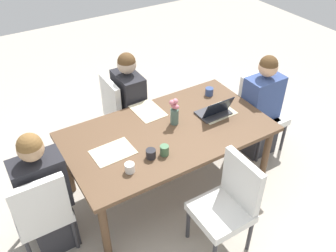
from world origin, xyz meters
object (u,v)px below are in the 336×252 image
(coffee_mug_near_left, at_px, (164,150))
(person_head_left_left_mid, at_px, (260,111))
(flower_vase, at_px, (174,112))
(coffee_mug_centre_right, at_px, (151,154))
(dining_table, at_px, (168,136))
(person_near_left_far, at_px, (130,108))
(coffee_mug_centre_left, at_px, (130,168))
(chair_far_right_near, at_px, (229,202))
(person_head_right_left_near, at_px, (45,199))
(laptop_head_left_left_mid, at_px, (215,111))
(chair_near_left_far, at_px, (122,110))
(chair_head_right_left_near, at_px, (41,210))
(chair_head_left_left_mid, at_px, (259,108))
(coffee_mug_near_right, at_px, (209,92))

(coffee_mug_near_left, bearing_deg, person_head_left_left_mid, -169.34)
(flower_vase, bearing_deg, coffee_mug_near_left, 47.13)
(coffee_mug_centre_right, bearing_deg, dining_table, -142.46)
(dining_table, relative_size, person_near_left_far, 1.61)
(coffee_mug_centre_left, bearing_deg, flower_vase, -150.75)
(coffee_mug_centre_left, bearing_deg, chair_far_right_near, 140.21)
(person_head_right_left_near, relative_size, person_near_left_far, 1.00)
(coffee_mug_centre_right, bearing_deg, chair_far_right_near, 124.50)
(laptop_head_left_left_mid, bearing_deg, dining_table, -2.94)
(chair_far_right_near, relative_size, coffee_mug_centre_right, 10.41)
(person_head_right_left_near, xyz_separation_m, chair_near_left_far, (-1.12, -0.89, -0.03))
(dining_table, bearing_deg, chair_far_right_near, 95.52)
(coffee_mug_near_left, bearing_deg, flower_vase, -132.87)
(laptop_head_left_left_mid, bearing_deg, person_head_right_left_near, 0.26)
(person_head_right_left_near, distance_m, person_near_left_far, 1.45)
(coffee_mug_near_left, bearing_deg, person_near_left_far, -100.12)
(person_head_right_left_near, distance_m, person_head_left_left_mid, 2.39)
(coffee_mug_centre_right, bearing_deg, coffee_mug_centre_left, 14.54)
(chair_head_right_left_near, relative_size, person_near_left_far, 0.75)
(dining_table, height_order, chair_head_right_left_near, chair_head_right_left_near)
(chair_near_left_far, xyz_separation_m, coffee_mug_centre_right, (0.23, 1.10, 0.27))
(chair_near_left_far, relative_size, coffee_mug_centre_left, 11.00)
(chair_head_right_left_near, bearing_deg, coffee_mug_near_left, 171.24)
(chair_head_right_left_near, bearing_deg, chair_head_left_left_mid, -176.08)
(chair_head_right_left_near, xyz_separation_m, person_near_left_far, (-1.25, -0.90, 0.03))
(person_head_right_left_near, height_order, person_head_left_left_mid, same)
(chair_near_left_far, xyz_separation_m, coffee_mug_near_right, (-0.79, 0.55, 0.27))
(person_head_right_left_near, bearing_deg, person_near_left_far, -145.26)
(chair_head_right_left_near, xyz_separation_m, person_head_left_left_mid, (-2.45, -0.10, 0.03))
(person_near_left_far, relative_size, coffee_mug_near_right, 13.87)
(chair_near_left_far, distance_m, coffee_mug_near_left, 1.17)
(chair_near_left_far, relative_size, coffee_mug_centre_right, 10.41)
(person_head_left_left_mid, bearing_deg, chair_head_left_left_mid, -128.76)
(person_head_left_left_mid, relative_size, chair_far_right_near, 1.33)
(chair_head_left_left_mid, bearing_deg, chair_near_left_far, -30.68)
(person_near_left_far, xyz_separation_m, coffee_mug_near_right, (-0.71, 0.49, 0.25))
(chair_head_right_left_near, xyz_separation_m, coffee_mug_near_left, (-1.06, 0.16, 0.28))
(person_head_right_left_near, distance_m, coffee_mug_centre_right, 0.94)
(dining_table, height_order, coffee_mug_centre_left, coffee_mug_centre_left)
(dining_table, distance_m, person_head_right_left_near, 1.22)
(dining_table, bearing_deg, chair_near_left_far, -84.16)
(person_head_left_left_mid, relative_size, coffee_mug_centre_left, 14.61)
(coffee_mug_near_left, bearing_deg, chair_head_right_left_near, -8.76)
(dining_table, relative_size, coffee_mug_centre_right, 22.24)
(coffee_mug_centre_right, bearing_deg, person_near_left_far, -106.53)
(person_near_left_far, relative_size, coffee_mug_centre_right, 13.82)
(person_head_right_left_near, relative_size, flower_vase, 4.34)
(chair_far_right_near, bearing_deg, flower_vase, -91.85)
(person_head_right_left_near, distance_m, chair_near_left_far, 1.43)
(person_head_left_left_mid, height_order, laptop_head_left_left_mid, person_head_left_left_mid)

